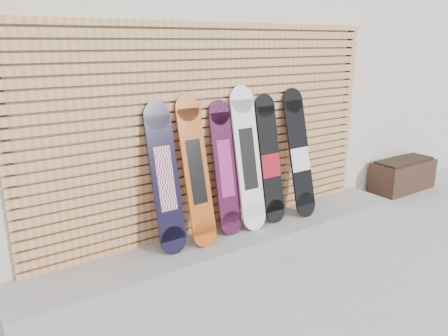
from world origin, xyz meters
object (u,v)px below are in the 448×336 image
(planter_box, at_px, (403,175))
(snowboard_2, at_px, (225,168))
(snowboard_5, at_px, (299,154))
(snowboard_4, at_px, (270,160))
(snowboard_3, at_px, (248,159))
(snowboard_0, at_px, (165,179))
(snowboard_1, at_px, (196,172))

(planter_box, height_order, snowboard_2, snowboard_2)
(planter_box, relative_size, snowboard_5, 0.70)
(snowboard_5, bearing_deg, snowboard_4, 174.56)
(snowboard_3, bearing_deg, snowboard_4, 2.29)
(snowboard_0, xyz_separation_m, snowboard_4, (1.32, 0.01, -0.02))
(snowboard_1, relative_size, snowboard_3, 0.97)
(planter_box, height_order, snowboard_5, snowboard_5)
(snowboard_2, height_order, snowboard_3, snowboard_3)
(snowboard_4, relative_size, snowboard_5, 0.97)
(snowboard_5, bearing_deg, snowboard_1, 179.71)
(snowboard_4, bearing_deg, snowboard_0, -179.61)
(snowboard_2, height_order, snowboard_4, snowboard_4)
(planter_box, xyz_separation_m, snowboard_4, (-2.51, 0.05, 0.60))
(snowboard_1, relative_size, snowboard_4, 1.04)
(snowboard_4, bearing_deg, snowboard_2, 178.94)
(snowboard_4, bearing_deg, snowboard_5, -5.44)
(planter_box, height_order, snowboard_4, snowboard_4)
(snowboard_2, relative_size, snowboard_4, 0.99)
(snowboard_2, xyz_separation_m, snowboard_5, (1.02, -0.05, 0.02))
(planter_box, distance_m, snowboard_0, 3.88)
(snowboard_2, bearing_deg, snowboard_0, -178.38)
(snowboard_3, bearing_deg, snowboard_0, 179.77)
(snowboard_2, distance_m, snowboard_3, 0.29)
(snowboard_0, bearing_deg, snowboard_5, -1.00)
(snowboard_0, relative_size, snowboard_4, 1.02)
(planter_box, xyz_separation_m, snowboard_2, (-3.12, 0.06, 0.60))
(snowboard_0, relative_size, snowboard_5, 0.99)
(snowboard_1, height_order, snowboard_2, snowboard_1)
(snowboard_0, xyz_separation_m, snowboard_5, (1.73, -0.03, -0.00))
(snowboard_3, relative_size, snowboard_5, 1.05)
(snowboard_0, bearing_deg, planter_box, -0.63)
(snowboard_1, relative_size, snowboard_2, 1.06)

